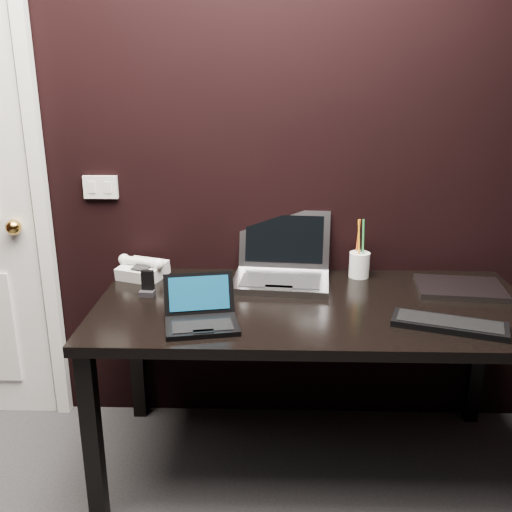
{
  "coord_description": "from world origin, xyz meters",
  "views": [
    {
      "loc": [
        0.13,
        -0.67,
        1.6
      ],
      "look_at": [
        0.08,
        1.35,
        0.95
      ],
      "focal_mm": 40.0,
      "sensor_mm": 36.0,
      "label": 1
    }
  ],
  "objects_px": {
    "desk": "(313,322)",
    "netbook": "(201,316)",
    "desk_phone": "(142,269)",
    "mobile_phone": "(148,286)",
    "closed_laptop": "(460,288)",
    "pen_cup": "(359,264)",
    "silver_laptop": "(282,269)",
    "ext_keyboard": "(449,324)"
  },
  "relations": [
    {
      "from": "desk",
      "to": "closed_laptop",
      "type": "bearing_deg",
      "value": 13.96
    },
    {
      "from": "netbook",
      "to": "mobile_phone",
      "type": "distance_m",
      "value": 0.38
    },
    {
      "from": "silver_laptop",
      "to": "ext_keyboard",
      "type": "bearing_deg",
      "value": -38.01
    },
    {
      "from": "netbook",
      "to": "mobile_phone",
      "type": "xyz_separation_m",
      "value": [
        -0.25,
        0.28,
        0.01
      ]
    },
    {
      "from": "desk_phone",
      "to": "pen_cup",
      "type": "distance_m",
      "value": 0.95
    },
    {
      "from": "desk",
      "to": "ext_keyboard",
      "type": "relative_size",
      "value": 4.1
    },
    {
      "from": "desk",
      "to": "desk_phone",
      "type": "relative_size",
      "value": 7.36
    },
    {
      "from": "silver_laptop",
      "to": "pen_cup",
      "type": "xyz_separation_m",
      "value": [
        0.34,
        0.06,
        0.01
      ]
    },
    {
      "from": "desk_phone",
      "to": "silver_laptop",
      "type": "bearing_deg",
      "value": -2.26
    },
    {
      "from": "desk_phone",
      "to": "mobile_phone",
      "type": "distance_m",
      "value": 0.21
    },
    {
      "from": "netbook",
      "to": "silver_laptop",
      "type": "xyz_separation_m",
      "value": [
        0.29,
        0.46,
        0.02
      ]
    },
    {
      "from": "closed_laptop",
      "to": "pen_cup",
      "type": "height_order",
      "value": "pen_cup"
    },
    {
      "from": "closed_laptop",
      "to": "pen_cup",
      "type": "distance_m",
      "value": 0.43
    },
    {
      "from": "desk",
      "to": "silver_laptop",
      "type": "bearing_deg",
      "value": 115.93
    },
    {
      "from": "mobile_phone",
      "to": "closed_laptop",
      "type": "bearing_deg",
      "value": 3.58
    },
    {
      "from": "desk_phone",
      "to": "closed_laptop",
      "type": "bearing_deg",
      "value": -5.15
    },
    {
      "from": "silver_laptop",
      "to": "mobile_phone",
      "type": "xyz_separation_m",
      "value": [
        -0.54,
        -0.18,
        -0.01
      ]
    },
    {
      "from": "desk",
      "to": "mobile_phone",
      "type": "bearing_deg",
      "value": 173.8
    },
    {
      "from": "netbook",
      "to": "pen_cup",
      "type": "relative_size",
      "value": 1.13
    },
    {
      "from": "netbook",
      "to": "silver_laptop",
      "type": "relative_size",
      "value": 0.68
    },
    {
      "from": "netbook",
      "to": "ext_keyboard",
      "type": "distance_m",
      "value": 0.88
    },
    {
      "from": "desk",
      "to": "closed_laptop",
      "type": "relative_size",
      "value": 4.58
    },
    {
      "from": "desk",
      "to": "silver_laptop",
      "type": "height_order",
      "value": "silver_laptop"
    },
    {
      "from": "silver_laptop",
      "to": "mobile_phone",
      "type": "relative_size",
      "value": 4.24
    },
    {
      "from": "desk",
      "to": "pen_cup",
      "type": "height_order",
      "value": "pen_cup"
    },
    {
      "from": "netbook",
      "to": "pen_cup",
      "type": "distance_m",
      "value": 0.82
    },
    {
      "from": "closed_laptop",
      "to": "netbook",
      "type": "bearing_deg",
      "value": -160.58
    },
    {
      "from": "pen_cup",
      "to": "desk_phone",
      "type": "bearing_deg",
      "value": -177.6
    },
    {
      "from": "netbook",
      "to": "pen_cup",
      "type": "height_order",
      "value": "pen_cup"
    },
    {
      "from": "silver_laptop",
      "to": "desk_phone",
      "type": "relative_size",
      "value": 1.88
    },
    {
      "from": "desk",
      "to": "netbook",
      "type": "height_order",
      "value": "netbook"
    },
    {
      "from": "desk_phone",
      "to": "mobile_phone",
      "type": "height_order",
      "value": "mobile_phone"
    },
    {
      "from": "netbook",
      "to": "desk_phone",
      "type": "height_order",
      "value": "netbook"
    },
    {
      "from": "closed_laptop",
      "to": "mobile_phone",
      "type": "distance_m",
      "value": 1.28
    },
    {
      "from": "silver_laptop",
      "to": "desk_phone",
      "type": "xyz_separation_m",
      "value": [
        -0.61,
        0.02,
        -0.01
      ]
    },
    {
      "from": "desk_phone",
      "to": "mobile_phone",
      "type": "xyz_separation_m",
      "value": [
        0.07,
        -0.2,
        -0.0
      ]
    },
    {
      "from": "desk",
      "to": "netbook",
      "type": "xyz_separation_m",
      "value": [
        -0.41,
        -0.21,
        0.11
      ]
    },
    {
      "from": "closed_laptop",
      "to": "pen_cup",
      "type": "xyz_separation_m",
      "value": [
        -0.39,
        0.16,
        0.05
      ]
    },
    {
      "from": "desk",
      "to": "desk_phone",
      "type": "xyz_separation_m",
      "value": [
        -0.73,
        0.27,
        0.12
      ]
    },
    {
      "from": "ext_keyboard",
      "to": "pen_cup",
      "type": "xyz_separation_m",
      "value": [
        -0.24,
        0.52,
        0.05
      ]
    },
    {
      "from": "silver_laptop",
      "to": "ext_keyboard",
      "type": "xyz_separation_m",
      "value": [
        0.59,
        -0.46,
        -0.04
      ]
    },
    {
      "from": "desk_phone",
      "to": "desk",
      "type": "bearing_deg",
      "value": -20.51
    }
  ]
}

